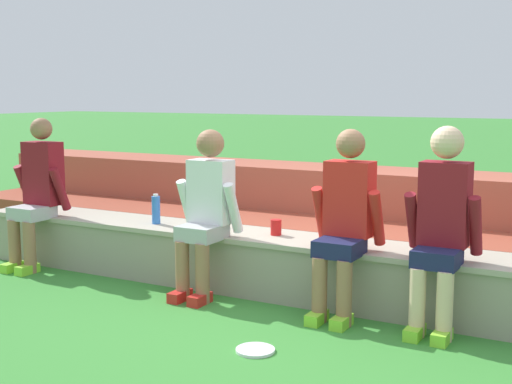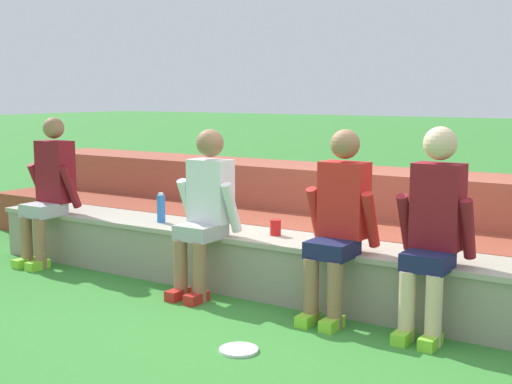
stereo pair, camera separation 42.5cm
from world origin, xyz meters
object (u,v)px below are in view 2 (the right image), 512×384
object	(u,v)px
plastic_cup_left_end	(202,218)
frisbee	(239,350)
person_far_left	(49,188)
person_left_of_center	(205,208)
water_bottle_center_gap	(161,208)
person_center	(338,220)
plastic_cup_middle	(276,228)
person_right_of_center	(433,226)

from	to	relation	value
plastic_cup_left_end	frisbee	world-z (taller)	plastic_cup_left_end
person_far_left	person_left_of_center	xyz separation A→B (m)	(1.87, -0.03, -0.02)
person_far_left	frisbee	world-z (taller)	person_far_left
water_bottle_center_gap	person_center	bearing A→B (deg)	-6.92
water_bottle_center_gap	person_left_of_center	bearing A→B (deg)	-21.46
plastic_cup_middle	plastic_cup_left_end	world-z (taller)	same
person_center	plastic_cup_middle	distance (m)	0.79
water_bottle_center_gap	plastic_cup_left_end	world-z (taller)	water_bottle_center_gap
person_far_left	person_left_of_center	bearing A→B (deg)	-0.96
person_left_of_center	plastic_cup_middle	size ratio (longest dim) A/B	10.52
plastic_cup_middle	frisbee	bearing A→B (deg)	-68.28
water_bottle_center_gap	frisbee	world-z (taller)	water_bottle_center_gap
person_far_left	plastic_cup_middle	world-z (taller)	person_far_left
water_bottle_center_gap	plastic_cup_middle	world-z (taller)	water_bottle_center_gap
person_center	frisbee	distance (m)	1.21
person_left_of_center	frisbee	distance (m)	1.48
person_left_of_center	person_center	world-z (taller)	person_center
person_right_of_center	plastic_cup_middle	size ratio (longest dim) A/B	11.06
person_left_of_center	water_bottle_center_gap	xyz separation A→B (m)	(-0.70, 0.27, -0.11)
water_bottle_center_gap	frisbee	bearing A→B (deg)	-35.55
person_left_of_center	plastic_cup_middle	world-z (taller)	person_left_of_center
plastic_cup_middle	plastic_cup_left_end	size ratio (longest dim) A/B	1.00
person_left_of_center	plastic_cup_left_end	bearing A→B (deg)	130.40
person_far_left	water_bottle_center_gap	world-z (taller)	person_far_left
plastic_cup_left_end	frisbee	bearing A→B (deg)	-45.14
person_left_of_center	person_center	size ratio (longest dim) A/B	0.98
plastic_cup_left_end	frisbee	distance (m)	1.84
water_bottle_center_gap	plastic_cup_left_end	xyz separation A→B (m)	(0.40, 0.08, -0.06)
person_right_of_center	frisbee	size ratio (longest dim) A/B	5.61
plastic_cup_middle	frisbee	xyz separation A→B (m)	(0.50, -1.25, -0.53)
person_far_left	frisbee	distance (m)	3.06
person_center	person_left_of_center	bearing A→B (deg)	-177.59
person_right_of_center	person_far_left	bearing A→B (deg)	-179.51
person_center	plastic_cup_left_end	bearing A→B (deg)	168.34
person_right_of_center	plastic_cup_left_end	bearing A→B (deg)	172.41
person_right_of_center	water_bottle_center_gap	world-z (taller)	person_right_of_center
person_far_left	person_center	size ratio (longest dim) A/B	1.02
water_bottle_center_gap	plastic_cup_middle	xyz separation A→B (m)	(1.15, 0.07, -0.06)
plastic_cup_middle	person_left_of_center	bearing A→B (deg)	-142.55
person_right_of_center	plastic_cup_left_end	xyz separation A→B (m)	(-2.15, 0.29, -0.21)
person_right_of_center	plastic_cup_left_end	world-z (taller)	person_right_of_center
person_left_of_center	frisbee	world-z (taller)	person_left_of_center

